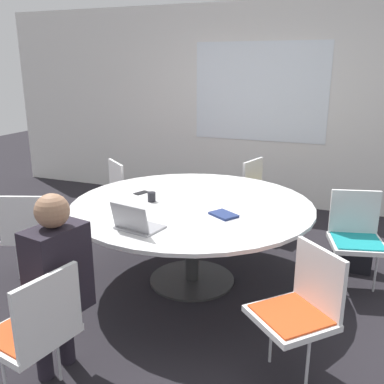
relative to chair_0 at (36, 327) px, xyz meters
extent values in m
plane|color=black|center=(0.27, 1.70, -0.51)|extent=(16.00, 16.00, 0.00)
cube|color=silver|center=(0.27, 4.23, 0.84)|extent=(8.00, 0.06, 2.70)
cube|color=white|center=(0.27, 4.20, 1.04)|extent=(1.80, 0.01, 1.30)
cylinder|color=#333333|center=(0.27, 1.70, -0.50)|extent=(0.77, 0.77, 0.02)
cylinder|color=#333333|center=(0.27, 1.70, -0.14)|extent=(0.12, 0.12, 0.70)
cylinder|color=white|center=(0.27, 1.70, 0.22)|extent=(2.10, 2.10, 0.03)
cube|color=white|center=(-0.07, 0.01, -0.07)|extent=(0.50, 0.51, 0.04)
cube|color=#E04C1E|center=(-0.07, 0.01, -0.05)|extent=(0.44, 0.45, 0.01)
cube|color=white|center=(0.12, -0.02, 0.15)|extent=(0.11, 0.42, 0.40)
cylinder|color=silver|center=(-0.03, 0.19, -0.30)|extent=(0.02, 0.02, 0.42)
cube|color=white|center=(1.29, 0.71, -0.07)|extent=(0.61, 0.61, 0.04)
cube|color=#E04C1E|center=(1.29, 0.71, -0.05)|extent=(0.54, 0.53, 0.01)
cube|color=white|center=(1.42, 0.85, 0.15)|extent=(0.32, 0.31, 0.40)
cylinder|color=silver|center=(1.42, 0.59, -0.30)|extent=(0.02, 0.02, 0.42)
cylinder|color=silver|center=(1.16, 0.84, -0.30)|extent=(0.02, 0.02, 0.42)
cube|color=white|center=(1.64, 2.04, -0.07)|extent=(0.53, 0.51, 0.04)
cube|color=teal|center=(1.64, 2.04, -0.05)|extent=(0.47, 0.45, 0.01)
cube|color=white|center=(1.60, 2.23, 0.15)|extent=(0.41, 0.13, 0.40)
cylinder|color=silver|center=(1.82, 2.09, -0.30)|extent=(0.02, 0.02, 0.42)
cylinder|color=silver|center=(1.47, 2.00, -0.30)|extent=(0.02, 0.02, 0.42)
cube|color=white|center=(0.66, 3.06, -0.07)|extent=(0.52, 0.54, 0.04)
cube|color=gold|center=(0.66, 3.06, -0.05)|extent=(0.46, 0.47, 0.01)
cube|color=white|center=(0.47, 3.11, 0.15)|extent=(0.14, 0.41, 0.40)
cylinder|color=silver|center=(0.71, 3.23, -0.30)|extent=(0.02, 0.02, 0.42)
cylinder|color=silver|center=(0.61, 2.89, -0.30)|extent=(0.02, 0.02, 0.42)
cube|color=white|center=(-0.82, 2.60, -0.07)|extent=(0.61, 0.60, 0.04)
cube|color=red|center=(-0.82, 2.60, -0.05)|extent=(0.53, 0.53, 0.01)
cube|color=white|center=(-0.95, 2.45, 0.15)|extent=(0.34, 0.29, 0.40)
cylinder|color=silver|center=(-0.96, 2.72, -0.30)|extent=(0.02, 0.02, 0.42)
cylinder|color=silver|center=(-0.68, 2.49, -0.30)|extent=(0.02, 0.02, 0.42)
cube|color=white|center=(-1.06, 1.22, -0.07)|extent=(0.56, 0.54, 0.04)
cube|color=#E04C1E|center=(-1.06, 1.22, -0.05)|extent=(0.49, 0.48, 0.01)
cube|color=white|center=(-1.00, 1.03, 0.15)|extent=(0.40, 0.17, 0.40)
cylinder|color=silver|center=(-1.23, 1.15, -0.30)|extent=(0.02, 0.02, 0.42)
cylinder|color=silver|center=(-0.89, 1.28, -0.30)|extent=(0.02, 0.02, 0.42)
cylinder|color=#231E28|center=(-0.14, 0.18, -0.28)|extent=(0.10, 0.10, 0.46)
cylinder|color=#231E28|center=(-0.10, 0.36, -0.28)|extent=(0.10, 0.10, 0.46)
cube|color=#231E28|center=(-0.02, 0.25, 0.22)|extent=(0.29, 0.40, 0.55)
sphere|color=#A87A5B|center=(-0.02, 0.25, 0.60)|extent=(0.20, 0.20, 0.20)
cube|color=#99999E|center=(0.13, 1.00, 0.24)|extent=(0.36, 0.29, 0.02)
cube|color=#99999E|center=(0.11, 0.89, 0.35)|extent=(0.32, 0.11, 0.20)
cube|color=black|center=(0.11, 0.90, 0.35)|extent=(0.29, 0.09, 0.17)
cube|color=navy|center=(0.62, 1.48, 0.25)|extent=(0.26, 0.24, 0.02)
cylinder|color=black|center=(-0.08, 1.61, 0.28)|extent=(0.07, 0.07, 0.08)
cube|color=black|center=(-0.28, 1.80, 0.24)|extent=(0.12, 0.16, 0.01)
cube|color=black|center=(1.62, 2.45, -0.37)|extent=(0.36, 0.16, 0.28)
camera|label=1|loc=(1.55, -1.60, 1.39)|focal=40.00mm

